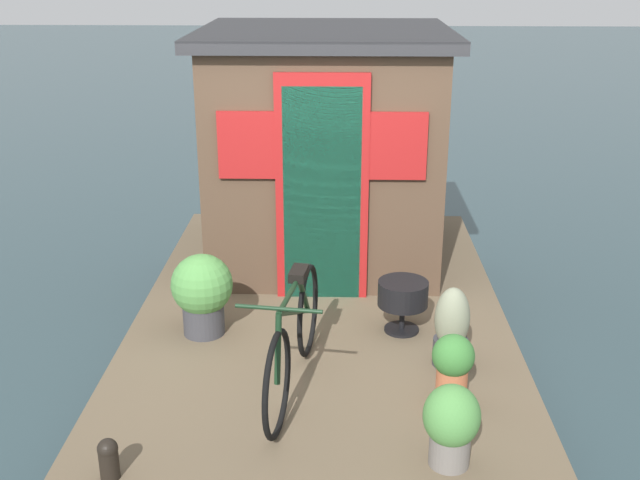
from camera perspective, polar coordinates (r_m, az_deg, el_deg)
ground_plane at (r=6.22m, az=0.05°, el=-9.66°), size 60.00×60.00×0.00m
houseboat_deck at (r=6.10m, az=0.05°, el=-7.67°), size 4.85×2.84×0.49m
houseboat_cabin at (r=6.88m, az=0.35°, el=6.96°), size 2.08×2.11×2.03m
bicycle at (r=4.89m, az=-1.93°, el=-7.22°), size 1.60×0.50×0.77m
potted_plant_ivy at (r=4.87m, az=9.74°, el=-9.06°), size 0.26×0.26×0.45m
potted_plant_basil at (r=5.66m, az=-8.66°, el=-3.74°), size 0.45×0.45×0.61m
potted_plant_mint at (r=5.28m, az=9.65°, el=-6.44°), size 0.24×0.24×0.56m
potted_plant_geranium at (r=4.33m, az=9.63°, el=-13.13°), size 0.31×0.31×0.48m
charcoal_grill at (r=5.68m, az=6.12°, el=-4.08°), size 0.37×0.37×0.39m
mooring_bollard at (r=4.39m, az=-15.30°, el=-15.16°), size 0.11×0.11×0.24m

